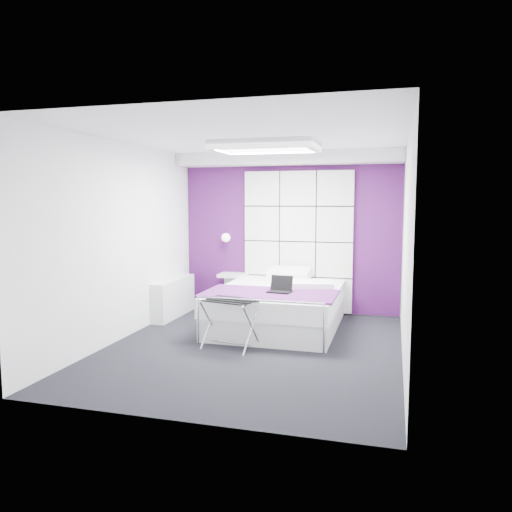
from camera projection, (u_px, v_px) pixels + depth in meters
The scene contains 15 objects.
floor at pixel (253, 347), 6.26m from camera, with size 4.40×4.40×0.00m, color black.
ceiling at pixel (253, 136), 5.98m from camera, with size 4.40×4.40×0.00m, color white.
wall_back at pixel (290, 233), 8.23m from camera, with size 3.60×3.60×0.00m, color white.
wall_left at pixel (123, 241), 6.60m from camera, with size 4.40×4.40×0.00m, color white.
wall_right at pixel (406, 248), 5.64m from camera, with size 4.40×4.40×0.00m, color white.
accent_wall at pixel (289, 233), 8.22m from camera, with size 3.58×0.02×2.58m, color #44114B.
soffit at pixel (287, 158), 7.85m from camera, with size 3.58×0.50×0.20m, color silver.
headboard at pixel (298, 242), 8.14m from camera, with size 1.80×0.08×2.30m, color silver, non-canonical shape.
skylight at pixel (266, 146), 6.56m from camera, with size 1.36×0.86×0.12m, color white, non-canonical shape.
wall_lamp at pixel (227, 237), 8.38m from camera, with size 0.15×0.15×0.15m, color white.
radiator at pixel (173, 298), 7.92m from camera, with size 0.22×1.20×0.60m, color silver.
bed at pixel (279, 306), 7.23m from camera, with size 1.78×2.15×0.75m.
nightstand at pixel (234, 275), 8.37m from camera, with size 0.48×0.38×0.05m, color silver.
luggage_rack at pixel (231, 324), 6.21m from camera, with size 0.62×0.46×0.61m.
laptop at pixel (280, 288), 6.73m from camera, with size 0.31×0.22×0.22m.
Camera 1 is at (1.66, -5.87, 1.83)m, focal length 35.00 mm.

